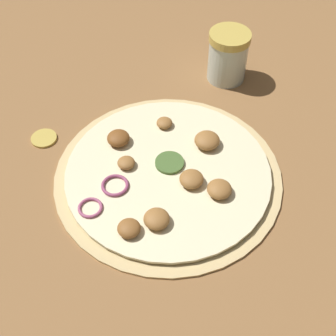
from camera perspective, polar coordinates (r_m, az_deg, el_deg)
name	(u,v)px	position (r m, az deg, el deg)	size (l,w,h in m)	color
ground_plane	(168,176)	(0.62, 0.00, -1.03)	(3.00, 3.00, 0.00)	olive
pizza	(168,174)	(0.61, -0.02, -0.70)	(0.30, 0.30, 0.03)	#D6B77A
spice_jar	(228,56)	(0.75, 7.31, 13.40)	(0.06, 0.06, 0.08)	silver
loose_cap	(44,137)	(0.69, -14.91, 3.62)	(0.04, 0.04, 0.01)	gold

